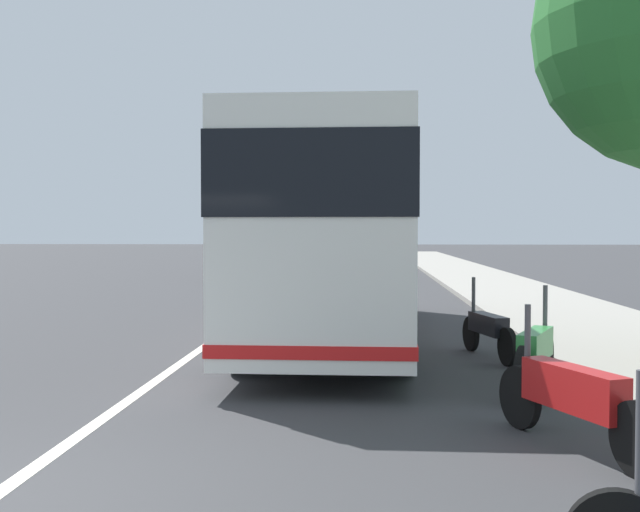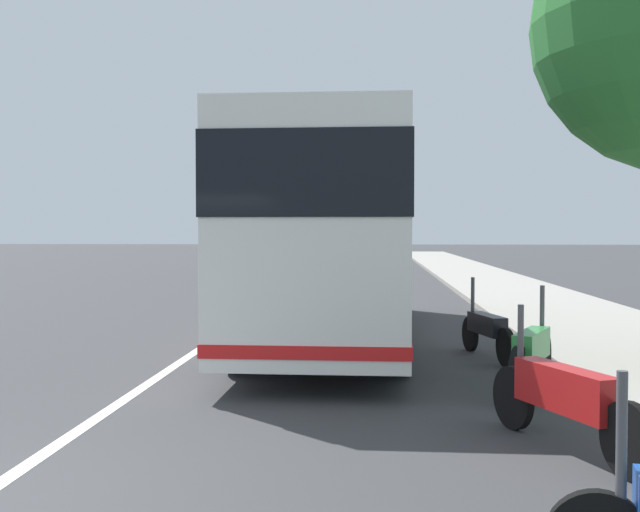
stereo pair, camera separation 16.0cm
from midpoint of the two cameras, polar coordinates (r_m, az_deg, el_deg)
sidewalk_curb at (r=16.07m, az=20.32°, el=-5.13°), size 110.00×3.60×0.14m
lane_divider_line at (r=15.70m, az=-6.50°, el=-5.43°), size 110.00×0.16×0.01m
coach_bus at (r=14.25m, az=1.48°, el=2.11°), size 11.12×2.66×3.56m
motorcycle_by_tree at (r=7.41m, az=18.21°, el=-9.96°), size 2.17×0.96×1.27m
motorcycle_mid_row at (r=9.89m, az=15.85°, el=-6.97°), size 1.99×0.92×1.29m
motorcycle_nearest_curb at (r=12.40m, az=12.59°, el=-5.36°), size 2.00×0.55×1.23m
car_oncoming at (r=30.85m, az=-4.38°, el=-0.57°), size 4.21×2.15×1.46m
car_ahead_same_lane at (r=36.43m, az=-3.15°, el=-0.16°), size 4.04×2.06×1.52m
car_side_street at (r=55.03m, az=-0.76°, el=0.53°), size 4.26×1.84×1.51m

